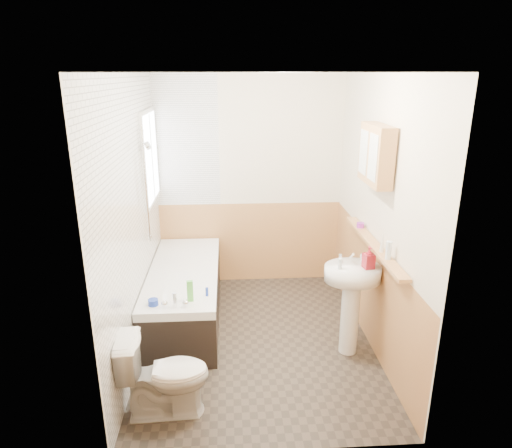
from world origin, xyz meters
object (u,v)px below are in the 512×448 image
at_px(sink, 351,292).
at_px(medicine_cabinet, 376,155).
at_px(toilet, 165,375).
at_px(pine_shelf, 373,244).
at_px(bathtub, 185,293).

relative_size(sink, medicine_cabinet, 1.74).
distance_m(toilet, pine_shelf, 2.10).
height_order(bathtub, toilet, bathtub).
bearing_deg(medicine_cabinet, toilet, -153.90).
distance_m(sink, medicine_cabinet, 1.23).
bearing_deg(sink, medicine_cabinet, 32.17).
xyz_separation_m(bathtub, sink, (1.57, -0.70, 0.32)).
bearing_deg(sink, bathtub, 145.81).
bearing_deg(bathtub, toilet, -91.22).
bearing_deg(pine_shelf, toilet, -155.67).
distance_m(sink, pine_shelf, 0.47).
distance_m(toilet, sink, 1.77).
height_order(sink, medicine_cabinet, medicine_cabinet).
bearing_deg(pine_shelf, sink, -152.87).
xyz_separation_m(pine_shelf, medicine_cabinet, (-0.03, 0.05, 0.80)).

